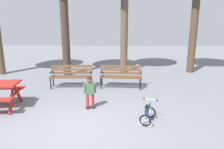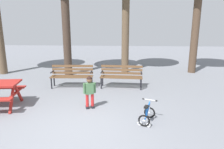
# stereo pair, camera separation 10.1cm
# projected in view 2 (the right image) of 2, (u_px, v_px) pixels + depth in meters

# --- Properties ---
(ground) EXTENTS (36.00, 36.00, 0.00)m
(ground) POSITION_uv_depth(u_px,v_px,m) (76.00, 131.00, 4.91)
(ground) COLOR slate
(park_bench_far_left) EXTENTS (1.62, 0.53, 0.85)m
(park_bench_far_left) POSITION_uv_depth(u_px,v_px,m) (72.00, 74.00, 8.11)
(park_bench_far_left) COLOR brown
(park_bench_far_left) RESTS_ON ground
(park_bench_left) EXTENTS (1.62, 0.54, 0.85)m
(park_bench_left) POSITION_uv_depth(u_px,v_px,m) (121.00, 75.00, 8.04)
(park_bench_left) COLOR brown
(park_bench_left) RESTS_ON ground
(child_standing) EXTENTS (0.35, 0.23, 0.97)m
(child_standing) POSITION_uv_depth(u_px,v_px,m) (90.00, 90.00, 6.07)
(child_standing) COLOR red
(child_standing) RESTS_ON ground
(kids_bicycle) EXTENTS (0.52, 0.63, 0.54)m
(kids_bicycle) POSITION_uv_depth(u_px,v_px,m) (147.00, 115.00, 5.29)
(kids_bicycle) COLOR black
(kids_bicycle) RESTS_ON ground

